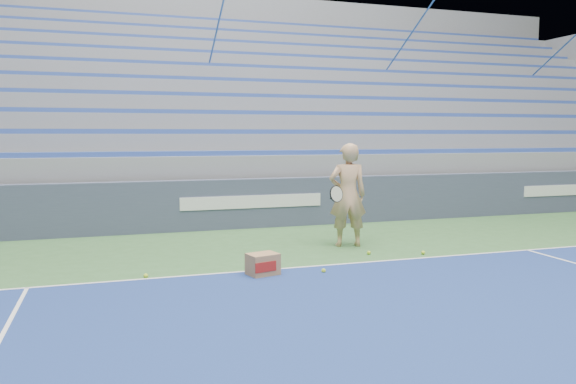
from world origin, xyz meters
name	(u,v)px	position (x,y,z in m)	size (l,w,h in m)	color
sponsor_barrier	(251,203)	(0.00, 15.88, 0.55)	(30.00, 0.32, 1.10)	#3D445D
bleachers	(207,126)	(0.00, 21.60, 2.36)	(31.00, 9.15, 7.30)	gray
tennis_player	(348,195)	(1.20, 13.27, 0.96)	(0.99, 0.91, 1.92)	tan
ball_box	(263,264)	(-0.88, 11.63, 0.16)	(0.51, 0.43, 0.33)	#9F754D
tennis_ball_0	(369,253)	(1.25, 12.45, 0.03)	(0.07, 0.07, 0.07)	#C4E12E
tennis_ball_1	(247,266)	(-1.00, 12.10, 0.03)	(0.07, 0.07, 0.07)	#C4E12E
tennis_ball_2	(146,276)	(-2.55, 11.98, 0.03)	(0.07, 0.07, 0.07)	#C4E12E
tennis_ball_3	(423,253)	(2.16, 12.17, 0.03)	(0.07, 0.07, 0.07)	#C4E12E
tennis_ball_4	(266,261)	(-0.63, 12.35, 0.03)	(0.07, 0.07, 0.07)	#C4E12E
tennis_ball_5	(324,271)	(0.03, 11.48, 0.03)	(0.07, 0.07, 0.07)	#C4E12E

